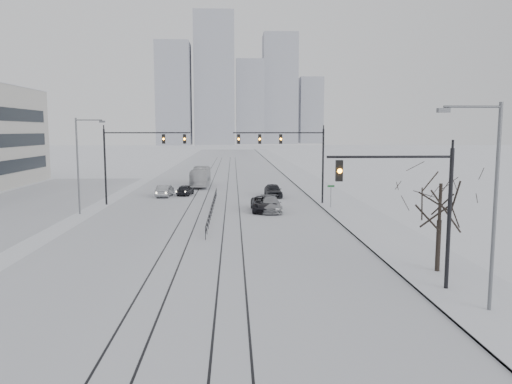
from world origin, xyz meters
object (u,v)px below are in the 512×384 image
sedan_nb_front (264,204)px  box_truck (201,177)px  sedan_sb_inner (185,190)px  sedan_nb_right (271,205)px  sedan_nb_far (273,190)px  traffic_mast_near (417,199)px  bare_tree (441,193)px  sedan_sb_outer (165,191)px

sedan_nb_front → box_truck: (-7.56, 22.22, 0.61)m
sedan_sb_inner → sedan_nb_right: size_ratio=0.77×
sedan_sb_inner → sedan_nb_far: sedan_nb_far is taller
traffic_mast_near → sedan_nb_front: 25.71m
bare_tree → sedan_nb_far: bearing=101.3°
traffic_mast_near → sedan_sb_outer: traffic_mast_near is taller
traffic_mast_near → box_truck: 48.93m
sedan_nb_far → sedan_sb_outer: bearing=173.2°
sedan_nb_far → box_truck: size_ratio=0.47×
traffic_mast_near → box_truck: bearing=105.9°
sedan_sb_inner → sedan_nb_front: 15.39m
traffic_mast_near → sedan_sb_inner: (-14.62, 37.36, -3.92)m
sedan_nb_front → sedan_nb_far: 10.69m
bare_tree → sedan_nb_right: bare_tree is taller
sedan_nb_front → sedan_sb_inner: bearing=124.6°
bare_tree → sedan_nb_front: size_ratio=1.16×
traffic_mast_near → sedan_nb_right: 25.19m
sedan_nb_right → sedan_nb_far: (1.13, 10.94, 0.06)m
bare_tree → sedan_sb_outer: (-19.34, 33.11, -3.78)m
traffic_mast_near → sedan_nb_far: 35.72m
traffic_mast_near → sedan_sb_inner: bearing=111.4°
sedan_nb_right → box_truck: 24.06m
sedan_sb_outer → box_truck: 11.43m
traffic_mast_near → sedan_nb_far: bearing=96.6°
traffic_mast_near → sedan_sb_outer: bearing=115.1°
sedan_sb_inner → sedan_sb_outer: sedan_sb_outer is taller
sedan_sb_outer → sedan_nb_right: bearing=138.7°
box_truck → sedan_sb_inner: bearing=83.2°
sedan_sb_outer → traffic_mast_near: bearing=118.9°
sedan_sb_inner → box_truck: (1.26, 9.60, 0.70)m
bare_tree → sedan_sb_outer: bare_tree is taller
sedan_sb_inner → sedan_sb_outer: (-2.31, -1.24, 0.06)m
sedan_sb_inner → sedan_nb_front: (8.82, -12.61, 0.09)m
sedan_sb_outer → sedan_nb_far: bearing=-179.9°
sedan_nb_far → sedan_nb_right: bearing=-99.0°
sedan_sb_outer → box_truck: box_truck is taller
traffic_mast_near → sedan_sb_outer: (-16.93, 36.12, -3.86)m
bare_tree → box_truck: 46.81m
sedan_sb_outer → sedan_nb_right: sedan_nb_right is taller
traffic_mast_near → sedan_nb_right: size_ratio=1.42×
traffic_mast_near → box_truck: (-13.37, 46.96, -3.22)m
sedan_nb_right → box_truck: box_truck is taller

